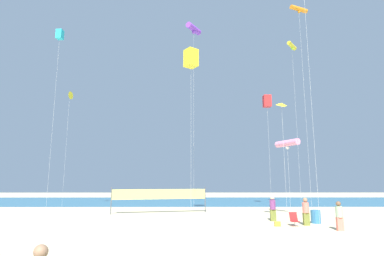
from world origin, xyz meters
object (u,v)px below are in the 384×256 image
at_px(beachgoer_plum_shirt, 273,207).
at_px(beachgoer_coral_shirt, 306,211).
at_px(kite_cyan_box, 60,35).
at_px(kite_pink_tube, 287,143).
at_px(volleyball_net, 160,195).
at_px(beach_handbag, 277,224).
at_px(kite_yellow_diamond, 282,105).
at_px(kite_yellow_box, 191,58).
at_px(folding_beach_chair, 294,219).
at_px(kite_violet_tube, 194,29).
at_px(kite_orange_tube, 299,10).
at_px(kite_red_box, 267,101).
at_px(trash_barrel, 316,217).
at_px(kite_yellow_tube, 292,46).
at_px(beachgoer_sage_shirt, 339,215).
at_px(kite_yellow_delta, 70,96).

bearing_deg(beachgoer_plum_shirt, beachgoer_coral_shirt, -147.64).
height_order(beachgoer_plum_shirt, kite_cyan_box, kite_cyan_box).
bearing_deg(kite_pink_tube, volleyball_net, 166.88).
bearing_deg(beach_handbag, kite_pink_tube, 63.83).
xyz_separation_m(kite_yellow_diamond, kite_pink_tube, (1.54, 3.99, -2.45)).
bearing_deg(kite_yellow_box, folding_beach_chair, -32.85).
bearing_deg(beachgoer_plum_shirt, kite_violet_tube, 28.20).
bearing_deg(kite_pink_tube, beach_handbag, -116.17).
relative_size(beach_handbag, kite_orange_tube, 0.02).
height_order(beachgoer_coral_shirt, kite_pink_tube, kite_pink_tube).
bearing_deg(kite_yellow_diamond, volleyball_net, 145.88).
xyz_separation_m(beachgoer_coral_shirt, kite_orange_tube, (3.85, 8.76, 20.13)).
bearing_deg(kite_pink_tube, kite_red_box, 86.30).
height_order(trash_barrel, kite_yellow_tube, kite_yellow_tube).
height_order(folding_beach_chair, kite_yellow_box, kite_yellow_box).
distance_m(trash_barrel, kite_red_box, 16.92).
distance_m(trash_barrel, kite_violet_tube, 24.23).
distance_m(beachgoer_sage_shirt, kite_yellow_diamond, 8.66).
xyz_separation_m(trash_barrel, beach_handbag, (-3.13, -1.40, -0.31)).
bearing_deg(trash_barrel, kite_orange_tube, 70.20).
bearing_deg(kite_yellow_box, kite_yellow_tube, 34.04).
bearing_deg(volleyball_net, kite_red_box, 24.91).
relative_size(beachgoer_coral_shirt, kite_yellow_delta, 0.13).
relative_size(kite_yellow_diamond, kite_yellow_delta, 0.65).
xyz_separation_m(beachgoer_sage_shirt, folding_beach_chair, (-2.12, 1.92, -0.46)).
bearing_deg(beachgoer_plum_shirt, kite_cyan_box, 68.30).
height_order(volleyball_net, kite_yellow_diamond, kite_yellow_diamond).
height_order(beachgoer_sage_shirt, kite_yellow_diamond, kite_yellow_diamond).
xyz_separation_m(beach_handbag, kite_yellow_box, (-5.71, 4.52, 13.47)).
height_order(kite_red_box, kite_pink_tube, kite_red_box).
xyz_separation_m(kite_yellow_delta, kite_pink_tube, (23.31, -9.84, -7.06)).
height_order(beachgoer_coral_shirt, kite_violet_tube, kite_violet_tube).
bearing_deg(volleyball_net, beach_handbag, -43.44).
xyz_separation_m(beachgoer_plum_shirt, volleyball_net, (-9.04, 5.50, 0.65)).
xyz_separation_m(kite_orange_tube, kite_yellow_delta, (-26.51, 6.23, -7.86)).
relative_size(trash_barrel, kite_violet_tube, 0.04).
bearing_deg(beach_handbag, kite_cyan_box, 154.58).
bearing_deg(kite_yellow_tube, beach_handbag, -116.14).
relative_size(kite_orange_tube, kite_cyan_box, 1.14).
bearing_deg(volleyball_net, beachgoer_plum_shirt, -31.34).
distance_m(beachgoer_plum_shirt, kite_violet_tube, 22.41).
relative_size(beachgoer_coral_shirt, kite_pink_tube, 0.28).
bearing_deg(beachgoer_coral_shirt, folding_beach_chair, 110.09).
bearing_deg(kite_yellow_tube, folding_beach_chair, -111.89).
height_order(beachgoer_sage_shirt, kite_red_box, kite_red_box).
distance_m(trash_barrel, kite_pink_tube, 7.07).
bearing_deg(kite_orange_tube, kite_yellow_box, -158.42).
distance_m(kite_orange_tube, kite_pink_tube, 15.68).
height_order(trash_barrel, kite_yellow_diamond, kite_yellow_diamond).
bearing_deg(kite_violet_tube, kite_yellow_diamond, -58.33).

